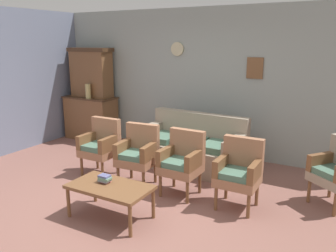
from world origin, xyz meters
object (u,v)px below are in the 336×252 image
Objects in this scene: coffee_table at (110,189)px; side_cabinet at (91,118)px; armchair_near_couch_end at (101,144)px; armchair_by_doorway at (138,152)px; book_stack_on_table at (105,179)px; armchair_near_cabinet at (182,160)px; floral_couch at (192,149)px; armchair_row_middle at (239,170)px; vase_on_cabinet at (88,91)px.

side_cabinet is at bearing 135.06° from coffee_table.
armchair_near_couch_end is 0.75m from armchair_by_doorway.
coffee_table is 6.55× the size of book_stack_on_table.
armchair_near_couch_end is 1.00× the size of armchair_near_cabinet.
book_stack_on_table is at bearing -96.15° from floral_couch.
side_cabinet is 7.56× the size of book_stack_on_table.
side_cabinet reaches higher than armchair_near_cabinet.
armchair_row_middle reaches higher than book_stack_on_table.
side_cabinet is 1.28× the size of armchair_near_couch_end.
armchair_near_cabinet is at bearing -179.44° from armchair_row_middle.
floral_couch is 1.54m from armchair_row_middle.
floral_couch is at bearing 41.02° from armchair_near_couch_end.
floral_couch and armchair_near_couch_end have the same top height.
armchair_near_cabinet is at bearing -25.07° from vase_on_cabinet.
coffee_table is at bearing -92.95° from floral_couch.
side_cabinet is 2.74m from floral_couch.
side_cabinet is 3.54m from book_stack_on_table.
armchair_row_middle is 1.69m from book_stack_on_table.
armchair_by_doorway is (2.17, -1.37, -0.58)m from vase_on_cabinet.
side_cabinet reaches higher than coffee_table.
vase_on_cabinet is 0.30× the size of coffee_table.
armchair_by_doorway and armchair_near_cabinet have the same top height.
coffee_table is (-0.44, -1.04, -0.12)m from armchair_near_cabinet.
floral_couch and armchair_row_middle have the same top height.
armchair_by_doorway is (2.30, -1.55, 0.03)m from side_cabinet.
armchair_near_couch_end and armchair_near_cabinet have the same top height.
book_stack_on_table is at bearing -47.93° from armchair_near_couch_end.
floral_couch and armchair_by_doorway have the same top height.
armchair_by_doorway is 1.00× the size of armchair_row_middle.
armchair_by_doorway is at bearing 105.56° from coffee_table.
coffee_table is 0.15m from book_stack_on_table.
floral_couch is (2.69, -0.52, -0.14)m from side_cabinet.
armchair_by_doorway is at bearing -178.90° from armchair_near_cabinet.
coffee_table is at bearing -45.82° from armchair_near_couch_end.
armchair_by_doorway is at bearing -32.23° from vase_on_cabinet.
floral_couch reaches higher than coffee_table.
armchair_row_middle is at bearing 36.25° from book_stack_on_table.
side_cabinet is at bearing 169.04° from floral_couch.
side_cabinet is 3.82× the size of vase_on_cabinet.
floral_couch is at bearing 83.85° from book_stack_on_table.
armchair_row_middle is at bearing -41.36° from floral_couch.
floral_couch is at bearing 138.64° from armchair_row_middle.
book_stack_on_table is at bearing -45.04° from vase_on_cabinet.
armchair_near_cabinet is 1.14m from book_stack_on_table.
armchair_by_doorway is 1.00m from book_stack_on_table.
armchair_near_cabinet reaches higher than coffee_table.
side_cabinet is at bearing 145.91° from armchair_by_doorway.
armchair_row_middle is (1.54, 0.02, 0.00)m from armchair_by_doorway.
armchair_row_middle is (0.81, 0.01, 0.00)m from armchair_near_cabinet.
vase_on_cabinet is 0.34× the size of armchair_by_doorway.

